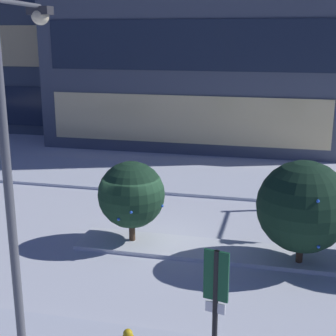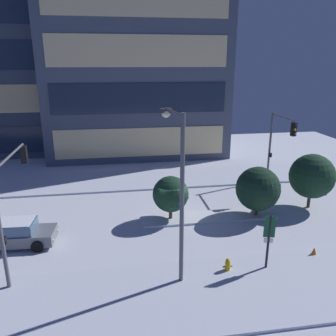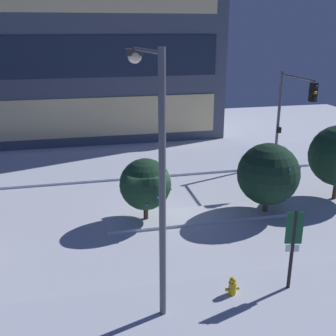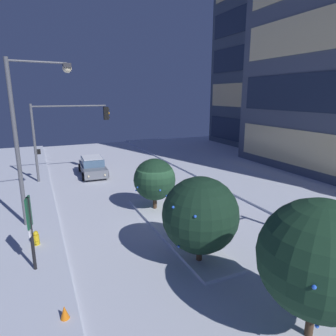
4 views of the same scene
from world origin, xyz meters
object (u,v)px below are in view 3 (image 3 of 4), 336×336
object	(u,v)px
street_lamp_arched	(154,149)
decorated_tree_median	(268,174)
decorated_tree_left_of_median	(145,184)
fire_hydrant	(232,288)
traffic_light_corner_far_right	(292,106)
parking_info_sign	(293,242)

from	to	relation	value
street_lamp_arched	decorated_tree_median	xyz separation A→B (m)	(6.49, 5.52, -3.20)
decorated_tree_median	decorated_tree_left_of_median	bearing A→B (deg)	175.75
fire_hydrant	decorated_tree_left_of_median	bearing A→B (deg)	106.42
traffic_light_corner_far_right	decorated_tree_median	bearing A→B (deg)	-36.02
fire_hydrant	parking_info_sign	world-z (taller)	parking_info_sign
fire_hydrant	parking_info_sign	bearing A→B (deg)	-2.13
traffic_light_corner_far_right	decorated_tree_left_of_median	xyz separation A→B (m)	(-9.72, -4.97, -2.30)
traffic_light_corner_far_right	street_lamp_arched	distance (m)	15.13
decorated_tree_median	decorated_tree_left_of_median	size ratio (longest dim) A/B	1.16
decorated_tree_median	decorated_tree_left_of_median	xyz separation A→B (m)	(-5.79, 0.43, -0.19)
street_lamp_arched	decorated_tree_left_of_median	xyz separation A→B (m)	(0.70, 5.95, -3.39)
parking_info_sign	decorated_tree_left_of_median	bearing A→B (deg)	43.70
traffic_light_corner_far_right	parking_info_sign	world-z (taller)	traffic_light_corner_far_right
traffic_light_corner_far_right	parking_info_sign	xyz separation A→B (m)	(-5.87, -11.31, -2.25)
traffic_light_corner_far_right	parking_info_sign	bearing A→B (deg)	-27.44
traffic_light_corner_far_right	street_lamp_arched	bearing A→B (deg)	-43.63
fire_hydrant	decorated_tree_left_of_median	world-z (taller)	decorated_tree_left_of_median
decorated_tree_median	traffic_light_corner_far_right	bearing A→B (deg)	53.98
traffic_light_corner_far_right	decorated_tree_median	xyz separation A→B (m)	(-3.92, -5.40, -2.11)
traffic_light_corner_far_right	parking_info_sign	distance (m)	12.94
traffic_light_corner_far_right	fire_hydrant	distance (m)	14.22
street_lamp_arched	decorated_tree_median	size ratio (longest dim) A/B	2.30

